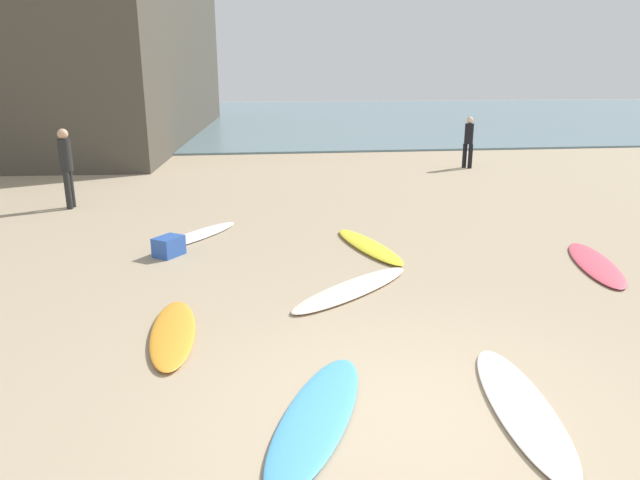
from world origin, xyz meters
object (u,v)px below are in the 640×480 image
object	(u,v)px
surfboard_1	(197,235)
surfboard_4	(353,289)
beachgoer_near	(121,140)
surfboard_2	(521,407)
surfboard_0	(317,416)
beachgoer_far	(469,140)
surfboard_5	(595,264)
surfboard_3	(173,332)
beachgoer_mid	(66,164)
surfboard_6	(369,246)
beach_cooler	(169,246)

from	to	relation	value
surfboard_1	surfboard_4	bearing A→B (deg)	-16.88
surfboard_4	beachgoer_near	distance (m)	12.14
surfboard_2	beachgoer_near	size ratio (longest dim) A/B	1.23
surfboard_0	beachgoer_far	world-z (taller)	beachgoer_far
surfboard_5	beachgoer_near	world-z (taller)	beachgoer_near
surfboard_0	surfboard_5	world-z (taller)	surfboard_0
surfboard_1	surfboard_4	distance (m)	4.02
surfboard_3	beachgoer_mid	xyz separation A→B (m)	(-3.09, 7.25, 0.98)
surfboard_0	beachgoer_near	xyz separation A→B (m)	(-4.28, 14.04, 0.99)
surfboard_6	surfboard_3	bearing A→B (deg)	32.19
surfboard_6	surfboard_0	bearing A→B (deg)	58.90
surfboard_5	beach_cooler	xyz separation A→B (m)	(-6.95, 1.46, 0.13)
surfboard_4	beachgoer_near	size ratio (longest dim) A/B	1.35
surfboard_1	beachgoer_near	bearing A→B (deg)	145.73
surfboard_3	beachgoer_near	xyz separation A→B (m)	(-2.80, 12.09, 0.99)
surfboard_2	beach_cooler	xyz separation A→B (m)	(-3.81, 5.27, 0.14)
surfboard_1	surfboard_3	world-z (taller)	surfboard_3
surfboard_1	surfboard_3	size ratio (longest dim) A/B	1.15
beachgoer_mid	beachgoer_far	size ratio (longest dim) A/B	1.10
beach_cooler	beachgoer_mid	bearing A→B (deg)	123.68
surfboard_3	surfboard_6	xyz separation A→B (m)	(3.08, 3.20, -0.00)
surfboard_0	beach_cooler	size ratio (longest dim) A/B	4.62
beachgoer_mid	beach_cooler	world-z (taller)	beachgoer_mid
surfboard_0	surfboard_4	xyz separation A→B (m)	(0.92, 3.12, -0.00)
surfboard_2	surfboard_6	size ratio (longest dim) A/B	0.94
surfboard_2	beachgoer_far	world-z (taller)	beachgoer_far
beach_cooler	beachgoer_near	bearing A→B (deg)	105.05
beachgoer_far	surfboard_4	bearing A→B (deg)	-73.53
surfboard_3	surfboard_4	world-z (taller)	surfboard_3
surfboard_6	surfboard_4	bearing A→B (deg)	57.72
surfboard_5	surfboard_0	bearing A→B (deg)	52.76
surfboard_6	beachgoer_far	world-z (taller)	beachgoer_far
beachgoer_mid	beach_cooler	bearing A→B (deg)	-142.53
surfboard_2	surfboard_3	distance (m)	3.96
surfboard_0	surfboard_2	world-z (taller)	surfboard_0
surfboard_5	beachgoer_mid	distance (m)	11.13
surfboard_5	surfboard_6	bearing A→B (deg)	-5.99
surfboard_0	beach_cooler	xyz separation A→B (m)	(-1.90, 5.18, 0.13)
surfboard_5	beachgoer_mid	bearing A→B (deg)	-13.20
surfboard_4	beach_cooler	distance (m)	3.49
surfboard_4	surfboard_5	size ratio (longest dim) A/B	1.04
surfboard_2	beach_cooler	size ratio (longest dim) A/B	4.68
surfboard_5	beachgoer_far	size ratio (longest dim) A/B	1.43
surfboard_0	beach_cooler	distance (m)	5.52
beach_cooler	surfboard_4	bearing A→B (deg)	-36.19
surfboard_6	beachgoer_far	distance (m)	9.93
surfboard_2	surfboard_3	world-z (taller)	surfboard_3
beachgoer_near	beach_cooler	world-z (taller)	beachgoer_near
surfboard_2	beachgoer_near	distance (m)	15.46
surfboard_4	surfboard_3	bearing A→B (deg)	75.51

